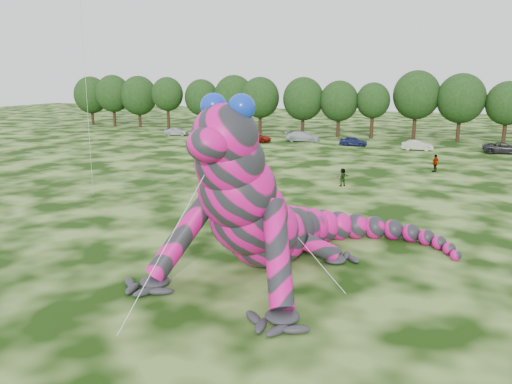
{
  "coord_description": "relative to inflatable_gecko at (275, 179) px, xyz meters",
  "views": [
    {
      "loc": [
        12.71,
        -22.82,
        9.79
      ],
      "look_at": [
        3.77,
        0.09,
        4.0
      ],
      "focal_mm": 35.0,
      "sensor_mm": 36.0,
      "label": 1
    }
  ],
  "objects": [
    {
      "name": "spectator_0",
      "position": [
        -10.08,
        23.37,
        -3.68
      ],
      "size": [
        0.59,
        0.72,
        1.7
      ],
      "primitive_type": "imported",
      "rotation": [
        0.0,
        0.0,
        1.91
      ],
      "color": "gray",
      "rests_on": "ground"
    },
    {
      "name": "car_2",
      "position": [
        -18.77,
        45.27,
        -3.87
      ],
      "size": [
        5.01,
        2.71,
        1.33
      ],
      "primitive_type": "imported",
      "rotation": [
        0.0,
        0.0,
        1.68
      ],
      "color": "maroon",
      "rests_on": "ground"
    },
    {
      "name": "car_4",
      "position": [
        -4.39,
        46.39,
        -3.87
      ],
      "size": [
        3.94,
        1.72,
        1.32
      ],
      "primitive_type": "imported",
      "rotation": [
        0.0,
        0.0,
        1.61
      ],
      "color": "#181E4E",
      "rests_on": "ground"
    },
    {
      "name": "tree_10",
      "position": [
        2.95,
        57.49,
        0.72
      ],
      "size": [
        7.09,
        6.38,
        10.5
      ],
      "primitive_type": null,
      "color": "black",
      "rests_on": "ground"
    },
    {
      "name": "spectator_3",
      "position": [
        7.08,
        30.09,
        -3.63
      ],
      "size": [
        1.0,
        1.1,
        1.8
      ],
      "primitive_type": "imported",
      "rotation": [
        0.0,
        0.0,
        4.05
      ],
      "color": "gray",
      "rests_on": "ground"
    },
    {
      "name": "car_3",
      "position": [
        -12.37,
        48.32,
        -3.78
      ],
      "size": [
        5.4,
        2.67,
        1.51
      ],
      "primitive_type": "imported",
      "rotation": [
        0.0,
        0.0,
        1.68
      ],
      "color": "#B6BCC1",
      "rests_on": "ground"
    },
    {
      "name": "tree_4",
      "position": [
        -34.09,
        57.62,
        -0.01
      ],
      "size": [
        6.22,
        5.6,
        9.06
      ],
      "primitive_type": null,
      "color": "black",
      "rests_on": "ground"
    },
    {
      "name": "car_1",
      "position": [
        -25.78,
        45.12,
        -3.8
      ],
      "size": [
        4.66,
        2.4,
        1.46
      ],
      "primitive_type": "imported",
      "rotation": [
        0.0,
        0.0,
        1.37
      ],
      "color": "black",
      "rests_on": "ground"
    },
    {
      "name": "tree_1",
      "position": [
        -52.81,
        56.96,
        0.37
      ],
      "size": [
        6.74,
        6.07,
        9.81
      ],
      "primitive_type": null,
      "color": "black",
      "rests_on": "ground"
    },
    {
      "name": "ground",
      "position": [
        -4.45,
        -1.09,
        -4.54
      ],
      "size": [
        240.0,
        240.0,
        0.0
      ],
      "primitive_type": "plane",
      "color": "#16330A",
      "rests_on": "ground"
    },
    {
      "name": "tree_9",
      "position": [
        -3.39,
        56.25,
        -0.2
      ],
      "size": [
        5.27,
        4.74,
        8.68
      ],
      "primitive_type": null,
      "color": "black",
      "rests_on": "ground"
    },
    {
      "name": "car_6",
      "position": [
        14.8,
        46.27,
        -3.83
      ],
      "size": [
        5.28,
        2.83,
        1.41
      ],
      "primitive_type": "imported",
      "rotation": [
        0.0,
        0.0,
        1.67
      ],
      "color": "#242426",
      "rests_on": "ground"
    },
    {
      "name": "tree_6",
      "position": [
        -22.01,
        55.59,
        0.21
      ],
      "size": [
        6.52,
        5.86,
        9.49
      ],
      "primitive_type": null,
      "color": "black",
      "rests_on": "ground"
    },
    {
      "name": "inflatable_gecko",
      "position": [
        0.0,
        0.0,
        0.0
      ],
      "size": [
        18.03,
        20.39,
        9.07
      ],
      "primitive_type": null,
      "rotation": [
        0.0,
        0.0,
        -0.16
      ],
      "color": "#D00C7A",
      "rests_on": "ground"
    },
    {
      "name": "tree_8",
      "position": [
        -8.67,
        55.9,
        -0.06
      ],
      "size": [
        6.14,
        5.53,
        8.94
      ],
      "primitive_type": null,
      "color": "black",
      "rests_on": "ground"
    },
    {
      "name": "tree_5",
      "position": [
        -27.58,
        57.35,
        0.36
      ],
      "size": [
        7.16,
        6.44,
        9.8
      ],
      "primitive_type": null,
      "color": "black",
      "rests_on": "ground"
    },
    {
      "name": "tree_11",
      "position": [
        9.33,
        57.1,
        0.5
      ],
      "size": [
        7.01,
        6.31,
        10.07
      ],
      "primitive_type": null,
      "color": "black",
      "rests_on": "ground"
    },
    {
      "name": "tree_12",
      "position": [
        15.56,
        56.65,
        -0.05
      ],
      "size": [
        5.99,
        5.39,
        8.97
      ],
      "primitive_type": null,
      "color": "black",
      "rests_on": "ground"
    },
    {
      "name": "tree_2",
      "position": [
        -47.47,
        57.67,
        0.29
      ],
      "size": [
        7.04,
        6.34,
        9.64
      ],
      "primitive_type": null,
      "color": "black",
      "rests_on": "ground"
    },
    {
      "name": "car_5",
      "position": [
        4.33,
        45.2,
        -3.87
      ],
      "size": [
        4.12,
        1.68,
        1.33
      ],
      "primitive_type": "imported",
      "rotation": [
        0.0,
        0.0,
        1.64
      ],
      "color": "#B8B5A8",
      "rests_on": "ground"
    },
    {
      "name": "tree_7",
      "position": [
        -14.53,
        55.71,
        0.2
      ],
      "size": [
        6.68,
        6.01,
        9.48
      ],
      "primitive_type": null,
      "color": "black",
      "rests_on": "ground"
    },
    {
      "name": "spectator_1",
      "position": [
        -11.34,
        23.82,
        -3.59
      ],
      "size": [
        1.16,
        1.15,
        1.89
      ],
      "primitive_type": "imported",
      "rotation": [
        0.0,
        0.0,
        0.77
      ],
      "color": "gray",
      "rests_on": "ground"
    },
    {
      "name": "tree_3",
      "position": [
        -40.17,
        55.98,
        0.19
      ],
      "size": [
        5.81,
        5.23,
        9.44
      ],
      "primitive_type": null,
      "color": "black",
      "rests_on": "ground"
    },
    {
      "name": "spectator_5",
      "position": [
        -0.45,
        19.86,
        -3.72
      ],
      "size": [
        1.37,
        1.44,
        1.63
      ],
      "primitive_type": "imported",
      "rotation": [
        0.0,
        0.0,
        3.98
      ],
      "color": "gray",
      "rests_on": "ground"
    },
    {
      "name": "tree_0",
      "position": [
        -59.01,
        58.14,
        0.22
      ],
      "size": [
        6.91,
        6.22,
        9.51
      ],
      "primitive_type": null,
      "color": "black",
      "rests_on": "ground"
    },
    {
      "name": "car_0",
      "position": [
        -34.07,
        48.3,
        -3.87
      ],
      "size": [
        4.12,
        2.23,
        1.33
      ],
      "primitive_type": "imported",
      "rotation": [
        0.0,
        0.0,
        1.75
      ],
      "color": "silver",
      "rests_on": "ground"
    }
  ]
}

